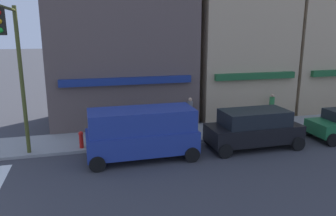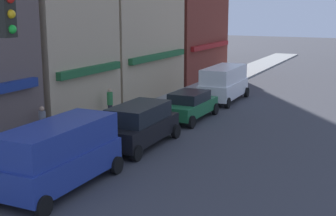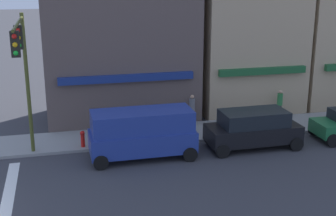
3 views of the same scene
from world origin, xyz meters
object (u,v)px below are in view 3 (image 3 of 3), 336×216
Objects in this scene: van_blue at (142,132)px; suv_black at (253,128)px; pedestrian_green_top at (280,104)px; traffic_signal at (23,61)px; pedestrian_grey_coat at (192,109)px; fire_hydrant at (83,138)px.

suv_black is (5.67, 0.00, -0.25)m from van_blue.
van_blue is 5.68m from suv_black.
van_blue is at bearing -120.16° from pedestrian_green_top.
van_blue is 2.83× the size of pedestrian_green_top.
traffic_signal reaches higher than pedestrian_grey_coat.
van_blue is at bearing 1.95° from traffic_signal.
van_blue is at bearing 97.79° from pedestrian_grey_coat.
van_blue is 9.65m from pedestrian_green_top.
van_blue is 2.83× the size of pedestrian_grey_coat.
fire_hydrant is at bearing 69.48° from pedestrian_grey_coat.
suv_black reaches higher than pedestrian_grey_coat.
traffic_signal is 1.36× the size of van_blue.
pedestrian_green_top is 2.10× the size of fire_hydrant.
traffic_signal is 6.31m from van_blue.
suv_black is at bearing 0.92° from traffic_signal.
fire_hydrant is at bearing 167.58° from suv_black.
fire_hydrant is at bearing 37.83° from traffic_signal.
pedestrian_green_top reaches higher than fire_hydrant.
traffic_signal is 3.86× the size of pedestrian_grey_coat.
traffic_signal is at bearing 179.95° from suv_black.
van_blue reaches higher than suv_black.
traffic_signal is at bearing 75.57° from pedestrian_grey_coat.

